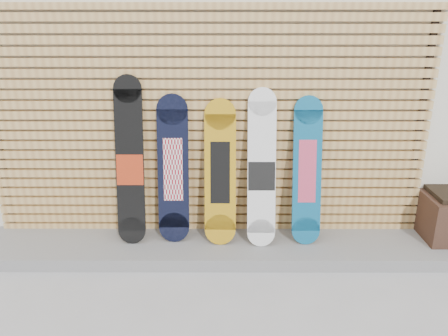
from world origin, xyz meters
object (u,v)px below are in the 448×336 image
Objects in this scene: snowboard_3 at (262,169)px; snowboard_1 at (173,169)px; snowboard_0 at (130,162)px; snowboard_2 at (220,173)px; snowboard_4 at (307,171)px.

snowboard_1 is at bearing 176.90° from snowboard_3.
snowboard_2 is (0.84, -0.01, -0.10)m from snowboard_0.
snowboard_0 is 1.14× the size of snowboard_4.
snowboard_3 reaches higher than snowboard_4.
snowboard_3 is at bearing -3.10° from snowboard_1.
snowboard_1 is 1.01× the size of snowboard_4.
snowboard_3 is (1.23, -0.03, -0.06)m from snowboard_0.
snowboard_2 is (0.44, -0.03, -0.02)m from snowboard_1.
snowboard_2 is 0.93× the size of snowboard_3.
snowboard_2 is at bearing -0.48° from snowboard_0.
snowboard_2 is 0.98× the size of snowboard_4.
snowboard_0 is at bearing 179.91° from snowboard_4.
snowboard_0 is at bearing -177.19° from snowboard_1.
snowboard_0 reaches higher than snowboard_4.
snowboard_1 is at bearing 178.99° from snowboard_4.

